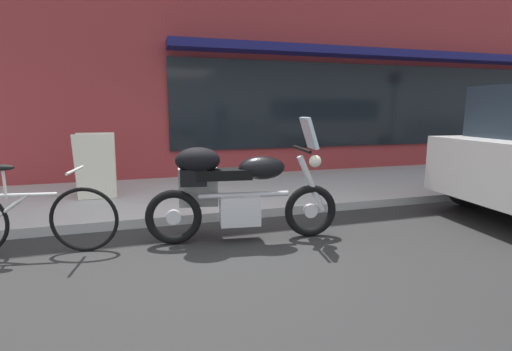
{
  "coord_description": "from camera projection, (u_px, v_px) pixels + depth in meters",
  "views": [
    {
      "loc": [
        -0.69,
        -3.63,
        1.46
      ],
      "look_at": [
        0.55,
        0.48,
        0.7
      ],
      "focal_mm": 26.11,
      "sensor_mm": 36.0,
      "label": 1
    }
  ],
  "objects": [
    {
      "name": "touring_motorcycle",
      "position": [
        232.0,
        188.0,
        4.15
      ],
      "size": [
        2.16,
        0.84,
        1.38
      ],
      "color": "black",
      "rests_on": "ground_plane"
    },
    {
      "name": "sandwich_board_sign",
      "position": [
        96.0,
        166.0,
        5.59
      ],
      "size": [
        0.55,
        0.42,
        0.99
      ],
      "color": "silver",
      "rests_on": "sidewalk_curb"
    },
    {
      "name": "ground_plane",
      "position": [
        219.0,
        252.0,
        3.87
      ],
      "size": [
        80.0,
        80.0,
        0.0
      ],
      "primitive_type": "plane",
      "color": "#282828"
    },
    {
      "name": "parked_bicycle",
      "position": [
        28.0,
        219.0,
        3.76
      ],
      "size": [
        1.73,
        0.48,
        0.93
      ],
      "color": "black",
      "rests_on": "ground_plane"
    }
  ]
}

